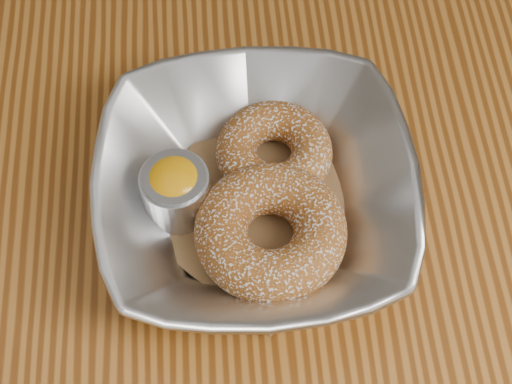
{
  "coord_description": "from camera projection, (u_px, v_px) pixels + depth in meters",
  "views": [
    {
      "loc": [
        -0.05,
        -0.25,
        1.27
      ],
      "look_at": [
        -0.02,
        0.03,
        0.78
      ],
      "focal_mm": 55.0,
      "sensor_mm": 36.0,
      "label": 1
    }
  ],
  "objects": [
    {
      "name": "parchment",
      "position": [
        256.0,
        206.0,
        0.58
      ],
      "size": [
        0.21,
        0.21,
        0.0
      ],
      "primitive_type": "cube",
      "rotation": [
        0.0,
        0.0,
        0.81
      ],
      "color": "olive",
      "rests_on": "table"
    },
    {
      "name": "ramekin",
      "position": [
        176.0,
        190.0,
        0.56
      ],
      "size": [
        0.05,
        0.05,
        0.05
      ],
      "color": "silver",
      "rests_on": "table"
    },
    {
      "name": "table",
      "position": [
        288.0,
        300.0,
        0.66
      ],
      "size": [
        1.2,
        0.8,
        0.75
      ],
      "color": "brown",
      "rests_on": "ground_plane"
    },
    {
      "name": "donut_back",
      "position": [
        274.0,
        152.0,
        0.59
      ],
      "size": [
        0.12,
        0.12,
        0.03
      ],
      "primitive_type": "torus",
      "rotation": [
        0.0,
        0.0,
        0.42
      ],
      "color": "#93501C",
      "rests_on": "parchment"
    },
    {
      "name": "donut_front",
      "position": [
        271.0,
        231.0,
        0.55
      ],
      "size": [
        0.12,
        0.12,
        0.04
      ],
      "primitive_type": "torus",
      "rotation": [
        0.0,
        0.0,
        -0.11
      ],
      "color": "#93501C",
      "rests_on": "parchment"
    },
    {
      "name": "serving_bowl",
      "position": [
        256.0,
        193.0,
        0.57
      ],
      "size": [
        0.23,
        0.23,
        0.06
      ],
      "primitive_type": "imported",
      "color": "silver",
      "rests_on": "table"
    }
  ]
}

